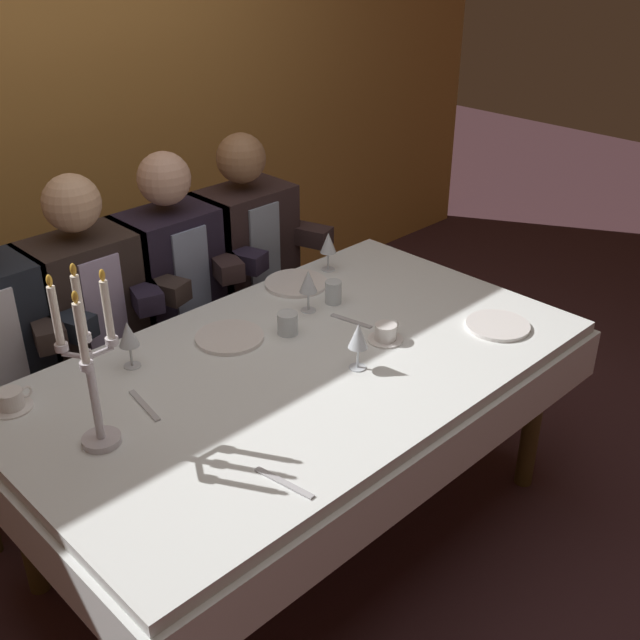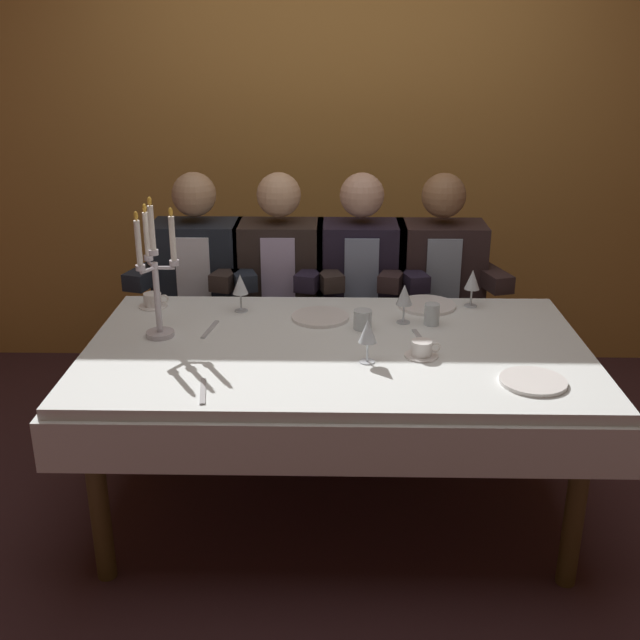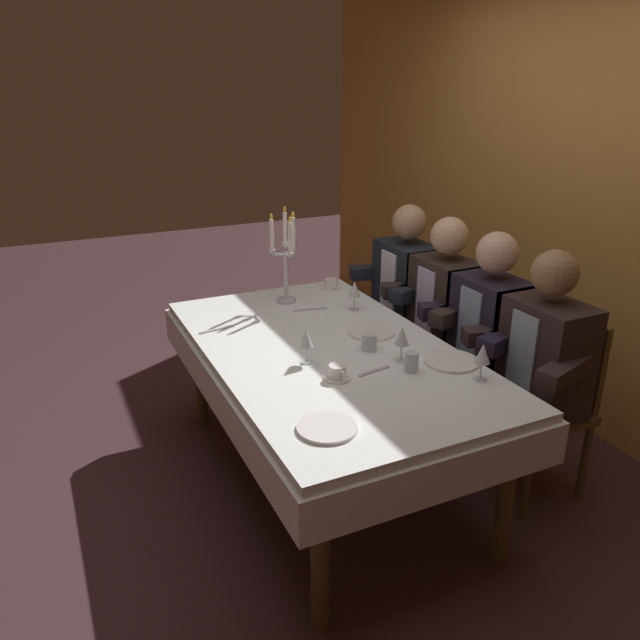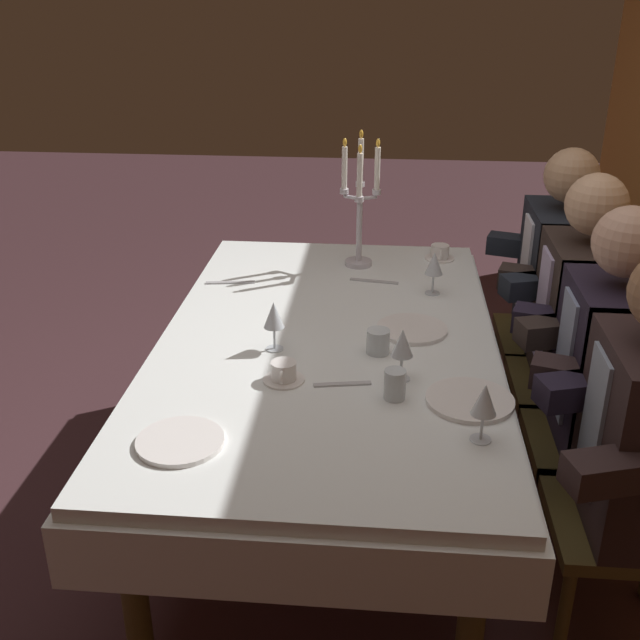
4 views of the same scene
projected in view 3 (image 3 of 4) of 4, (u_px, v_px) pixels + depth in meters
ground_plane at (327, 477)px, 3.23m from camera, size 12.00×12.00×0.00m
back_wall at (599, 194)px, 3.40m from camera, size 6.00×0.12×2.70m
dining_table at (327, 370)px, 3.00m from camera, size 1.94×1.14×0.74m
candelabra at (286, 261)px, 3.48m from camera, size 0.15×0.17×0.55m
dinner_plate_0 at (451, 361)px, 2.80m from camera, size 0.25×0.25×0.01m
dinner_plate_1 at (327, 427)px, 2.26m from camera, size 0.23×0.23×0.01m
dinner_plate_2 at (371, 332)px, 3.12m from camera, size 0.24×0.24×0.01m
wine_glass_0 at (354, 290)px, 3.40m from camera, size 0.07×0.07×0.16m
wine_glass_1 at (402, 337)px, 2.78m from camera, size 0.07×0.07×0.16m
wine_glass_2 at (306, 339)px, 2.76m from camera, size 0.07×0.07×0.16m
wine_glass_3 at (483, 355)px, 2.60m from camera, size 0.07×0.07×0.16m
water_tumbler_0 at (369, 342)px, 2.92m from camera, size 0.07×0.07×0.08m
water_tumbler_1 at (411, 362)px, 2.70m from camera, size 0.06×0.06×0.09m
coffee_cup_0 at (331, 285)px, 3.78m from camera, size 0.13×0.12×0.06m
coffee_cup_1 at (337, 373)px, 2.64m from camera, size 0.13×0.12×0.06m
knife_0 at (217, 329)px, 3.17m from camera, size 0.04×0.19×0.01m
spoon_1 at (374, 371)px, 2.71m from camera, size 0.05×0.17×0.01m
knife_2 at (311, 309)px, 3.44m from camera, size 0.05×0.19×0.01m
seated_diner_0 at (407, 285)px, 3.88m from camera, size 0.63×0.48×1.24m
seated_diner_1 at (445, 304)px, 3.54m from camera, size 0.63×0.48×1.24m
seated_diner_2 at (490, 327)px, 3.21m from camera, size 0.63×0.48×1.24m
seated_diner_3 at (544, 355)px, 2.89m from camera, size 0.63×0.48×1.24m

